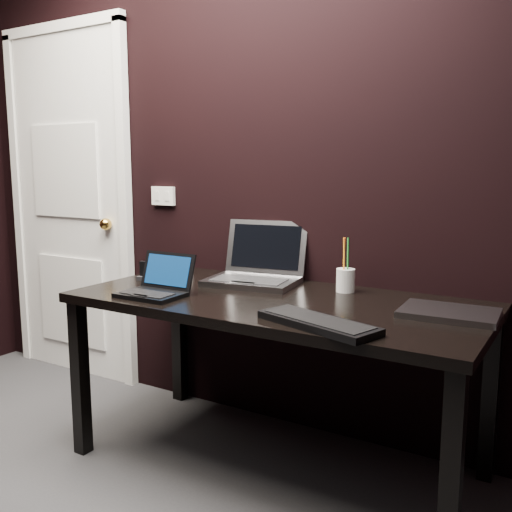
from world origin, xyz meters
The scene contains 11 objects.
wall_back centered at (0.00, 1.80, 1.30)m, with size 4.00×4.00×0.00m, color black.
door centered at (-1.35, 1.78, 1.04)m, with size 0.99×0.10×2.14m.
wall_switch centered at (-0.62, 1.79, 1.12)m, with size 0.15×0.02×0.10m.
desk centered at (0.30, 1.40, 0.66)m, with size 1.70×0.80×0.74m.
netbook centered at (-0.16, 1.18, 0.77)m, with size 0.27×0.24×0.17m.
silver_laptop centered at (0.07, 1.62, 0.79)m, with size 0.45×0.42×0.28m.
ext_keyboard centered at (0.63, 1.10, 0.75)m, with size 0.47×0.28×0.03m.
closed_laptop centered at (0.98, 1.47, 0.75)m, with size 0.35×0.26×0.02m.
desk_phone centered at (-0.43, 1.61, 0.78)m, with size 0.21×0.18×0.10m.
mobile_phone centered at (-0.43, 1.41, 0.77)m, with size 0.06×0.05×0.09m.
pen_cup centered at (0.50, 1.66, 0.80)m, with size 0.08×0.08×0.24m.
Camera 1 is at (1.41, -0.62, 1.28)m, focal length 40.00 mm.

